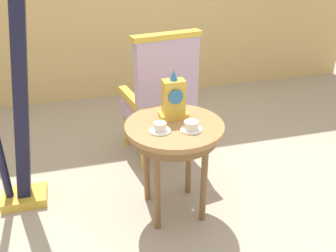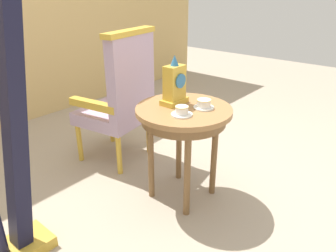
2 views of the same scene
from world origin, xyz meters
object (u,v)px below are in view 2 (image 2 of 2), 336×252
harp (5,147)px  side_table (184,120)px  armchair (121,96)px  mantel_clock (175,85)px  teacup_left (182,111)px  teacup_right (204,104)px

harp → side_table: bearing=-20.0°
armchair → mantel_clock: bearing=-96.7°
side_table → teacup_left: teacup_left is taller
teacup_right → harp: harp is taller
teacup_left → teacup_right: bearing=-10.3°
teacup_left → armchair: (0.21, 0.80, -0.13)m
armchair → harp: bearing=-162.4°
armchair → teacup_left: bearing=-104.7°
mantel_clock → harp: 1.09m
teacup_right → harp: size_ratio=0.08×
teacup_left → teacup_right: (0.19, -0.04, 0.00)m
mantel_clock → harp: size_ratio=0.20×
teacup_left → harp: size_ratio=0.08×
teacup_right → mantel_clock: 0.24m
mantel_clock → armchair: 0.68m
side_table → harp: harp is taller
teacup_right → side_table: bearing=126.2°
side_table → harp: 1.09m
mantel_clock → side_table: bearing=-102.1°
teacup_left → mantel_clock: (0.14, 0.17, 0.11)m
side_table → harp: size_ratio=0.41×
teacup_right → harp: 1.20m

